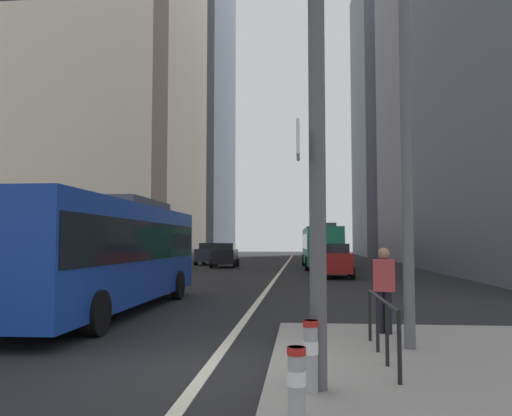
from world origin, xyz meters
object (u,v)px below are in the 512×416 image
object	(u,v)px
city_bus_red_receding	(321,244)
traffic_signal_gantry	(184,92)
car_receding_near	(326,253)
car_receding_far	(335,260)
city_bus_red_distant	(319,244)
bollard_right	(311,352)
car_oncoming_mid	(210,253)
street_lamp_post	(405,65)
bollard_left	(297,383)
pedestrian_walking	(384,285)
city_bus_blue_oncoming	(108,249)
car_oncoming_far	(225,255)

from	to	relation	value
city_bus_red_receding	traffic_signal_gantry	distance (m)	34.09
car_receding_near	car_receding_far	xyz separation A→B (m)	(-0.39, -20.35, -0.00)
city_bus_red_distant	city_bus_red_receding	bearing A→B (deg)	-91.41
city_bus_red_distant	bollard_right	distance (m)	53.83
car_oncoming_mid	street_lamp_post	world-z (taller)	street_lamp_post
street_lamp_post	bollard_left	bearing A→B (deg)	-115.15
bollard_right	pedestrian_walking	xyz separation A→B (m)	(1.59, 4.36, 0.49)
city_bus_red_receding	pedestrian_walking	xyz separation A→B (m)	(0.27, -29.68, -0.70)
city_bus_blue_oncoming	car_oncoming_far	size ratio (longest dim) A/B	2.78
city_bus_blue_oncoming	car_oncoming_far	distance (m)	26.72
city_bus_blue_oncoming	car_oncoming_mid	distance (m)	31.68
bollard_right	car_oncoming_far	bearing A→B (deg)	100.32
traffic_signal_gantry	car_oncoming_far	bearing A→B (deg)	97.63
street_lamp_post	pedestrian_walking	xyz separation A→B (m)	(-0.21, 1.49, -4.14)
city_bus_blue_oncoming	city_bus_red_distant	bearing A→B (deg)	80.65
car_receding_far	traffic_signal_gantry	xyz separation A→B (m)	(-3.42, -23.11, 3.09)
car_oncoming_mid	pedestrian_walking	xyz separation A→B (m)	(10.02, -35.17, 0.15)
car_receding_near	bollard_right	distance (m)	43.67
car_receding_near	street_lamp_post	world-z (taller)	street_lamp_post
car_oncoming_far	pedestrian_walking	world-z (taller)	car_oncoming_far
car_receding_far	car_oncoming_mid	bearing A→B (deg)	121.99
pedestrian_walking	traffic_signal_gantry	bearing A→B (deg)	-127.95
city_bus_red_receding	car_oncoming_mid	bearing A→B (deg)	150.61
pedestrian_walking	car_oncoming_far	bearing A→B (deg)	104.61
city_bus_red_receding	pedestrian_walking	size ratio (longest dim) A/B	6.44
car_receding_near	street_lamp_post	distance (m)	40.97
city_bus_blue_oncoming	car_receding_near	world-z (taller)	city_bus_blue_oncoming
city_bus_red_receding	car_oncoming_mid	xyz separation A→B (m)	(-9.75, 5.49, -0.85)
traffic_signal_gantry	bollard_left	distance (m)	4.06
car_oncoming_mid	car_receding_near	size ratio (longest dim) A/B	1.07
city_bus_red_receding	car_receding_far	size ratio (longest dim) A/B	2.76
city_bus_red_distant	car_oncoming_far	world-z (taller)	city_bus_red_distant
car_oncoming_mid	traffic_signal_gantry	distance (m)	40.07
city_bus_red_receding	bollard_left	xyz separation A→B (m)	(-1.48, -35.34, -1.23)
city_bus_red_distant	street_lamp_post	bearing A→B (deg)	-90.01
city_bus_blue_oncoming	car_receding_near	distance (m)	36.51
city_bus_blue_oncoming	street_lamp_post	bearing A→B (deg)	-34.10
car_receding_near	car_oncoming_far	world-z (taller)	same
car_receding_far	traffic_signal_gantry	bearing A→B (deg)	-98.43
city_bus_red_distant	traffic_signal_gantry	xyz separation A→B (m)	(-3.50, -53.64, 2.24)
bollard_right	traffic_signal_gantry	bearing A→B (deg)	174.80
city_bus_red_distant	traffic_signal_gantry	distance (m)	53.80
city_bus_red_receding	car_oncoming_far	distance (m)	7.71
car_oncoming_far	traffic_signal_gantry	world-z (taller)	traffic_signal_gantry
car_oncoming_far	street_lamp_post	xyz separation A→B (m)	(8.11, -31.80, 4.30)
street_lamp_post	bollard_right	distance (m)	5.74
car_receding_near	street_lamp_post	size ratio (longest dim) A/B	0.54
car_receding_far	traffic_signal_gantry	size ratio (longest dim) A/B	0.69
car_oncoming_mid	bollard_left	size ratio (longest dim) A/B	5.59
car_oncoming_far	street_lamp_post	distance (m)	33.10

